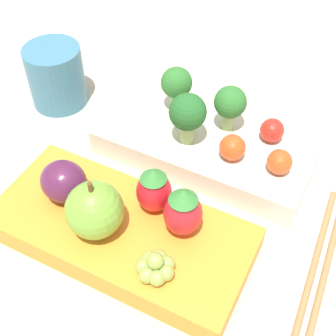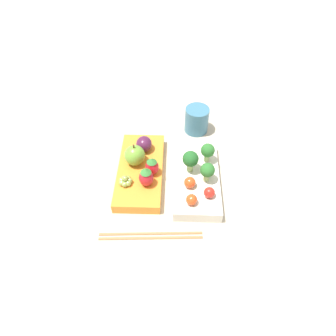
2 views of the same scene
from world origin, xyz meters
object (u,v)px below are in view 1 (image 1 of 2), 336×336
(cherry_tomato_0, at_px, (232,148))
(drinking_cup, at_px, (56,76))
(bento_box_fruit, at_px, (124,233))
(broccoli_floret_1, at_px, (186,113))
(cherry_tomato_2, at_px, (272,130))
(cherry_tomato_1, at_px, (280,162))
(apple, at_px, (95,210))
(plum, at_px, (64,181))
(chopsticks_pair, at_px, (316,282))
(broccoli_floret_0, at_px, (230,104))
(broccoli_floret_2, at_px, (176,84))
(strawberry_1, at_px, (154,189))
(grape_cluster, at_px, (156,267))
(bento_box_savoury, at_px, (205,145))
(strawberry_0, at_px, (183,211))

(cherry_tomato_0, relative_size, drinking_cup, 0.36)
(bento_box_fruit, bearing_deg, broccoli_floret_1, 91.91)
(drinking_cup, bearing_deg, cherry_tomato_2, 7.68)
(cherry_tomato_1, distance_m, apple, 0.17)
(plum, xyz_separation_m, chopsticks_pair, (0.22, 0.04, -0.04))
(broccoli_floret_0, relative_size, broccoli_floret_2, 1.00)
(strawberry_1, height_order, plum, strawberry_1)
(cherry_tomato_2, bearing_deg, apple, -116.20)
(cherry_tomato_2, bearing_deg, cherry_tomato_0, -118.48)
(bento_box_fruit, xyz_separation_m, broccoli_floret_0, (0.02, 0.15, 0.05))
(broccoli_floret_1, relative_size, broccoli_floret_2, 1.11)
(broccoli_floret_2, distance_m, grape_cluster, 0.20)
(bento_box_fruit, height_order, grape_cluster, grape_cluster)
(apple, height_order, chopsticks_pair, apple)
(strawberry_1, relative_size, grape_cluster, 1.50)
(cherry_tomato_1, xyz_separation_m, chopsticks_pair, (0.07, -0.08, -0.04))
(cherry_tomato_2, height_order, grape_cluster, cherry_tomato_2)
(bento_box_savoury, bearing_deg, strawberry_1, -89.27)
(broccoli_floret_2, relative_size, strawberry_1, 1.05)
(plum, bearing_deg, broccoli_floret_2, 80.52)
(apple, xyz_separation_m, plum, (-0.05, 0.01, -0.01))
(cherry_tomato_1, height_order, strawberry_0, strawberry_0)
(bento_box_fruit, relative_size, broccoli_floret_1, 4.20)
(plum, bearing_deg, cherry_tomato_1, 38.61)
(cherry_tomato_1, bearing_deg, strawberry_0, -114.13)
(drinking_cup, bearing_deg, broccoli_floret_1, -3.65)
(strawberry_0, bearing_deg, strawberry_1, 165.51)
(bento_box_fruit, bearing_deg, bento_box_savoury, 85.10)
(broccoli_floret_0, relative_size, drinking_cup, 0.70)
(bento_box_savoury, distance_m, cherry_tomato_2, 0.07)
(broccoli_floret_2, height_order, plum, broccoli_floret_2)
(bento_box_savoury, bearing_deg, strawberry_0, -72.75)
(bento_box_savoury, height_order, cherry_tomato_1, cherry_tomato_1)
(broccoli_floret_2, bearing_deg, strawberry_1, -68.43)
(broccoli_floret_1, distance_m, cherry_tomato_0, 0.05)
(cherry_tomato_0, bearing_deg, grape_cluster, -89.13)
(broccoli_floret_2, relative_size, drinking_cup, 0.71)
(grape_cluster, bearing_deg, broccoli_floret_0, 97.54)
(cherry_tomato_2, relative_size, drinking_cup, 0.34)
(broccoli_floret_0, distance_m, broccoli_floret_1, 0.05)
(bento_box_savoury, relative_size, strawberry_1, 4.70)
(cherry_tomato_1, relative_size, chopsticks_pair, 0.11)
(broccoli_floret_1, distance_m, broccoli_floret_2, 0.05)
(apple, bearing_deg, bento_box_fruit, 39.05)
(broccoli_floret_1, height_order, grape_cluster, broccoli_floret_1)
(cherry_tomato_1, xyz_separation_m, strawberry_0, (-0.05, -0.10, 0.01))
(strawberry_0, bearing_deg, chopsticks_pair, 11.29)
(plum, relative_size, grape_cluster, 1.33)
(broccoli_floret_2, relative_size, cherry_tomato_0, 1.95)
(apple, xyz_separation_m, strawberry_0, (0.06, 0.04, -0.00))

